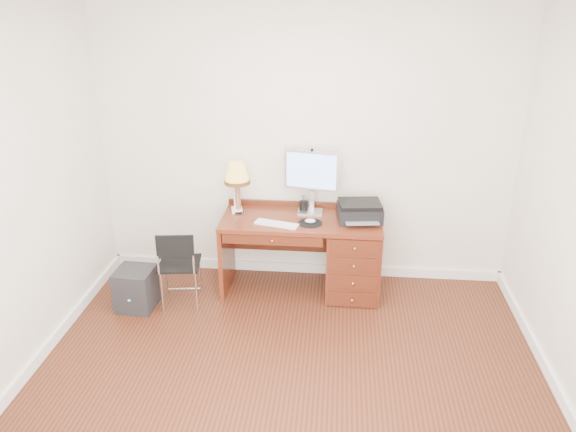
# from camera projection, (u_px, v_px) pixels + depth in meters

# --- Properties ---
(ground) EXTENTS (4.00, 4.00, 0.00)m
(ground) POSITION_uv_depth(u_px,v_px,m) (287.00, 380.00, 4.28)
(ground) COLOR #3B190D
(ground) RESTS_ON ground
(room_shell) EXTENTS (4.00, 4.00, 4.00)m
(room_shell) POSITION_uv_depth(u_px,v_px,m) (294.00, 328.00, 4.84)
(room_shell) COLOR white
(room_shell) RESTS_ON ground
(desk) EXTENTS (1.50, 0.67, 0.75)m
(desk) POSITION_uv_depth(u_px,v_px,m) (335.00, 252.00, 5.38)
(desk) COLOR maroon
(desk) RESTS_ON ground
(monitor) EXTENTS (0.52, 0.21, 0.60)m
(monitor) POSITION_uv_depth(u_px,v_px,m) (311.00, 174.00, 5.29)
(monitor) COLOR silver
(monitor) RESTS_ON desk
(keyboard) EXTENTS (0.42, 0.22, 0.02)m
(keyboard) POSITION_uv_depth(u_px,v_px,m) (277.00, 224.00, 5.13)
(keyboard) COLOR white
(keyboard) RESTS_ON desk
(mouse_pad) EXTENTS (0.22, 0.22, 0.04)m
(mouse_pad) POSITION_uv_depth(u_px,v_px,m) (310.00, 222.00, 5.16)
(mouse_pad) COLOR black
(mouse_pad) RESTS_ON desk
(printer) EXTENTS (0.44, 0.36, 0.18)m
(printer) POSITION_uv_depth(u_px,v_px,m) (360.00, 211.00, 5.21)
(printer) COLOR black
(printer) RESTS_ON desk
(leg_lamp) EXTENTS (0.24, 0.24, 0.50)m
(leg_lamp) POSITION_uv_depth(u_px,v_px,m) (237.00, 176.00, 5.27)
(leg_lamp) COLOR black
(leg_lamp) RESTS_ON desk
(phone) EXTENTS (0.12, 0.12, 0.21)m
(phone) POSITION_uv_depth(u_px,v_px,m) (237.00, 206.00, 5.39)
(phone) COLOR white
(phone) RESTS_ON desk
(pen_cup) EXTENTS (0.08, 0.08, 0.10)m
(pen_cup) POSITION_uv_depth(u_px,v_px,m) (304.00, 206.00, 5.41)
(pen_cup) COLOR black
(pen_cup) RESTS_ON desk
(chair) EXTENTS (0.41, 0.41, 0.77)m
(chair) POSITION_uv_depth(u_px,v_px,m) (177.00, 261.00, 5.08)
(chair) COLOR black
(chair) RESTS_ON ground
(equipment_box) EXTENTS (0.35, 0.35, 0.38)m
(equipment_box) POSITION_uv_depth(u_px,v_px,m) (136.00, 288.00, 5.17)
(equipment_box) COLOR black
(equipment_box) RESTS_ON ground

